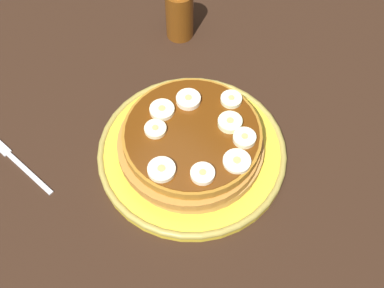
# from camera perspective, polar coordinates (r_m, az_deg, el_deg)

# --- Properties ---
(ground_plane) EXTENTS (1.40, 1.40, 0.03)m
(ground_plane) POSITION_cam_1_polar(r_m,az_deg,el_deg) (0.72, 0.00, -1.89)
(ground_plane) COLOR black
(plate) EXTENTS (0.26, 0.26, 0.02)m
(plate) POSITION_cam_1_polar(r_m,az_deg,el_deg) (0.70, 0.00, -0.89)
(plate) COLOR yellow
(plate) RESTS_ON ground_plane
(pancake_stack) EXTENTS (0.20, 0.20, 0.05)m
(pancake_stack) POSITION_cam_1_polar(r_m,az_deg,el_deg) (0.68, -0.07, 0.17)
(pancake_stack) COLOR #BF8842
(pancake_stack) RESTS_ON plate
(banana_slice_0) EXTENTS (0.03, 0.03, 0.01)m
(banana_slice_0) POSITION_cam_1_polar(r_m,az_deg,el_deg) (0.69, 4.49, 5.07)
(banana_slice_0) COLOR #EFF3BF
(banana_slice_0) RESTS_ON pancake_stack
(banana_slice_1) EXTENTS (0.04, 0.04, 0.01)m
(banana_slice_1) POSITION_cam_1_polar(r_m,az_deg,el_deg) (0.64, 5.33, -1.77)
(banana_slice_1) COLOR #EEE5C0
(banana_slice_1) RESTS_ON pancake_stack
(banana_slice_2) EXTENTS (0.03, 0.03, 0.01)m
(banana_slice_2) POSITION_cam_1_polar(r_m,az_deg,el_deg) (0.68, -3.37, 3.94)
(banana_slice_2) COLOR #FDF1C3
(banana_slice_2) RESTS_ON pancake_stack
(banana_slice_3) EXTENTS (0.03, 0.03, 0.01)m
(banana_slice_3) POSITION_cam_1_polar(r_m,az_deg,el_deg) (0.69, -0.42, 5.07)
(banana_slice_3) COLOR #F7E7C5
(banana_slice_3) RESTS_ON pancake_stack
(banana_slice_4) EXTENTS (0.03, 0.03, 0.01)m
(banana_slice_4) POSITION_cam_1_polar(r_m,az_deg,el_deg) (0.62, 1.22, -3.43)
(banana_slice_4) COLOR #FDE9BE
(banana_slice_4) RESTS_ON pancake_stack
(banana_slice_5) EXTENTS (0.03, 0.03, 0.01)m
(banana_slice_5) POSITION_cam_1_polar(r_m,az_deg,el_deg) (0.67, 4.35, 2.45)
(banana_slice_5) COLOR #EBF3B9
(banana_slice_5) RESTS_ON pancake_stack
(banana_slice_6) EXTENTS (0.03, 0.03, 0.01)m
(banana_slice_6) POSITION_cam_1_polar(r_m,az_deg,el_deg) (0.66, -4.19, 1.68)
(banana_slice_6) COLOR #F9ECB7
(banana_slice_6) RESTS_ON pancake_stack
(banana_slice_7) EXTENTS (0.04, 0.04, 0.01)m
(banana_slice_7) POSITION_cam_1_polar(r_m,az_deg,el_deg) (0.63, -3.49, -2.96)
(banana_slice_7) COLOR #F1E9C2
(banana_slice_7) RESTS_ON pancake_stack
(banana_slice_8) EXTENTS (0.03, 0.03, 0.01)m
(banana_slice_8) POSITION_cam_1_polar(r_m,az_deg,el_deg) (0.65, 5.99, 0.66)
(banana_slice_8) COLOR #F4EABB
(banana_slice_8) RESTS_ON pancake_stack
(fork) EXTENTS (0.13, 0.01, 0.01)m
(fork) POSITION_cam_1_polar(r_m,az_deg,el_deg) (0.74, -19.27, -1.95)
(fork) COLOR silver
(fork) RESTS_ON ground_plane
(syrup_bottle) EXTENTS (0.05, 0.05, 0.11)m
(syrup_bottle) POSITION_cam_1_polar(r_m,az_deg,el_deg) (0.83, -1.45, 14.95)
(syrup_bottle) COLOR brown
(syrup_bottle) RESTS_ON ground_plane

